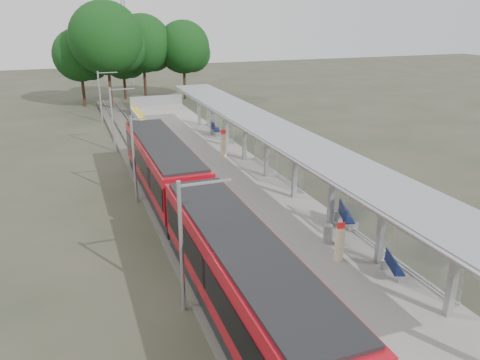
{
  "coord_description": "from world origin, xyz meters",
  "views": [
    {
      "loc": [
        -9.73,
        -8.5,
        11.06
      ],
      "look_at": [
        -1.16,
        14.45,
        2.3
      ],
      "focal_mm": 35.0,
      "sensor_mm": 36.0,
      "label": 1
    }
  ],
  "objects_px": {
    "bench_mid": "(345,215)",
    "bench_far": "(215,128)",
    "info_pillar_far": "(223,145)",
    "litter_bin": "(328,234)",
    "info_pillar_near": "(340,244)",
    "bench_near": "(393,265)",
    "train": "(192,207)"
  },
  "relations": [
    {
      "from": "info_pillar_near",
      "to": "litter_bin",
      "type": "height_order",
      "value": "info_pillar_near"
    },
    {
      "from": "bench_mid",
      "to": "bench_far",
      "type": "relative_size",
      "value": 1.05
    },
    {
      "from": "bench_near",
      "to": "bench_far",
      "type": "distance_m",
      "value": 24.76
    },
    {
      "from": "train",
      "to": "bench_mid",
      "type": "xyz_separation_m",
      "value": [
        7.09,
        -2.65,
        -0.44
      ]
    },
    {
      "from": "bench_mid",
      "to": "bench_far",
      "type": "height_order",
      "value": "bench_mid"
    },
    {
      "from": "bench_near",
      "to": "info_pillar_far",
      "type": "relative_size",
      "value": 0.74
    },
    {
      "from": "train",
      "to": "litter_bin",
      "type": "height_order",
      "value": "train"
    },
    {
      "from": "bench_near",
      "to": "info_pillar_near",
      "type": "height_order",
      "value": "info_pillar_near"
    },
    {
      "from": "bench_mid",
      "to": "info_pillar_far",
      "type": "xyz_separation_m",
      "value": [
        -1.73,
        13.78,
        0.23
      ]
    },
    {
      "from": "info_pillar_near",
      "to": "bench_mid",
      "type": "bearing_deg",
      "value": 56.19
    },
    {
      "from": "train",
      "to": "info_pillar_near",
      "type": "height_order",
      "value": "train"
    },
    {
      "from": "train",
      "to": "bench_near",
      "type": "xyz_separation_m",
      "value": [
        6.31,
        -7.44,
        -0.55
      ]
    },
    {
      "from": "train",
      "to": "info_pillar_near",
      "type": "distance_m",
      "value": 7.45
    },
    {
      "from": "bench_near",
      "to": "info_pillar_near",
      "type": "xyz_separation_m",
      "value": [
        -1.29,
        1.94,
        0.26
      ]
    },
    {
      "from": "info_pillar_near",
      "to": "bench_near",
      "type": "bearing_deg",
      "value": -54.31
    },
    {
      "from": "bench_near",
      "to": "info_pillar_near",
      "type": "relative_size",
      "value": 0.83
    },
    {
      "from": "info_pillar_far",
      "to": "litter_bin",
      "type": "relative_size",
      "value": 2.25
    },
    {
      "from": "bench_mid",
      "to": "litter_bin",
      "type": "distance_m",
      "value": 2.11
    },
    {
      "from": "train",
      "to": "info_pillar_near",
      "type": "bearing_deg",
      "value": -47.55
    },
    {
      "from": "bench_near",
      "to": "bench_far",
      "type": "height_order",
      "value": "bench_far"
    },
    {
      "from": "train",
      "to": "bench_far",
      "type": "distance_m",
      "value": 18.57
    },
    {
      "from": "bench_far",
      "to": "litter_bin",
      "type": "bearing_deg",
      "value": -81.25
    },
    {
      "from": "bench_mid",
      "to": "litter_bin",
      "type": "bearing_deg",
      "value": -121.48
    },
    {
      "from": "bench_far",
      "to": "info_pillar_near",
      "type": "xyz_separation_m",
      "value": [
        -1.66,
        -22.81,
        0.17
      ]
    },
    {
      "from": "bench_far",
      "to": "info_pillar_far",
      "type": "bearing_deg",
      "value": -89.86
    },
    {
      "from": "litter_bin",
      "to": "info_pillar_far",
      "type": "bearing_deg",
      "value": 90.19
    },
    {
      "from": "bench_near",
      "to": "info_pillar_far",
      "type": "bearing_deg",
      "value": 112.83
    },
    {
      "from": "bench_near",
      "to": "info_pillar_far",
      "type": "distance_m",
      "value": 18.59
    },
    {
      "from": "bench_mid",
      "to": "info_pillar_near",
      "type": "relative_size",
      "value": 1.02
    },
    {
      "from": "info_pillar_far",
      "to": "litter_bin",
      "type": "height_order",
      "value": "info_pillar_far"
    },
    {
      "from": "train",
      "to": "bench_mid",
      "type": "relative_size",
      "value": 15.49
    },
    {
      "from": "bench_mid",
      "to": "litter_bin",
      "type": "relative_size",
      "value": 2.05
    }
  ]
}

